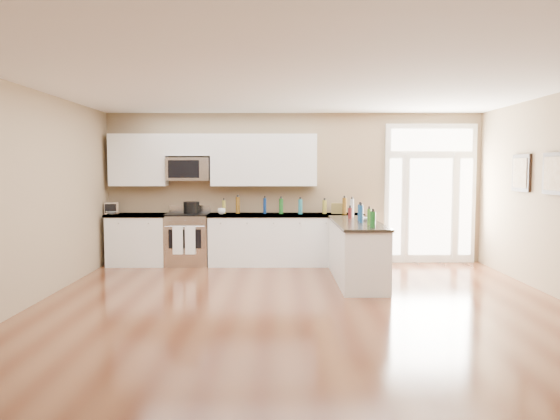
# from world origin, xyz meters

# --- Properties ---
(ground) EXTENTS (8.00, 8.00, 0.00)m
(ground) POSITION_xyz_m (0.00, 0.00, 0.00)
(ground) COLOR #572B18
(room_shell) EXTENTS (8.00, 8.00, 8.00)m
(room_shell) POSITION_xyz_m (0.00, 0.00, 1.71)
(room_shell) COLOR #947E5E
(room_shell) RESTS_ON ground
(back_cabinet_left) EXTENTS (1.10, 0.66, 0.94)m
(back_cabinet_left) POSITION_xyz_m (-2.87, 3.69, 0.44)
(back_cabinet_left) COLOR white
(back_cabinet_left) RESTS_ON ground
(back_cabinet_right) EXTENTS (2.85, 0.66, 0.94)m
(back_cabinet_right) POSITION_xyz_m (-0.16, 3.69, 0.44)
(back_cabinet_right) COLOR white
(back_cabinet_right) RESTS_ON ground
(peninsula_cabinet) EXTENTS (0.69, 2.32, 0.94)m
(peninsula_cabinet) POSITION_xyz_m (0.93, 2.24, 0.43)
(peninsula_cabinet) COLOR white
(peninsula_cabinet) RESTS_ON ground
(upper_cabinet_left) EXTENTS (1.04, 0.33, 0.95)m
(upper_cabinet_left) POSITION_xyz_m (-2.88, 3.83, 1.93)
(upper_cabinet_left) COLOR white
(upper_cabinet_left) RESTS_ON room_shell
(upper_cabinet_right) EXTENTS (1.94, 0.33, 0.95)m
(upper_cabinet_right) POSITION_xyz_m (-0.57, 3.83, 1.93)
(upper_cabinet_right) COLOR white
(upper_cabinet_right) RESTS_ON room_shell
(upper_cabinet_short) EXTENTS (0.82, 0.33, 0.40)m
(upper_cabinet_short) POSITION_xyz_m (-1.95, 3.83, 2.20)
(upper_cabinet_short) COLOR white
(upper_cabinet_short) RESTS_ON room_shell
(microwave) EXTENTS (0.78, 0.41, 0.42)m
(microwave) POSITION_xyz_m (-1.95, 3.80, 1.76)
(microwave) COLOR silver
(microwave) RESTS_ON room_shell
(entry_door) EXTENTS (1.70, 0.10, 2.60)m
(entry_door) POSITION_xyz_m (2.55, 3.95, 1.30)
(entry_door) COLOR white
(entry_door) RESTS_ON ground
(wall_art_near) EXTENTS (0.05, 0.58, 0.58)m
(wall_art_near) POSITION_xyz_m (3.47, 2.20, 1.70)
(wall_art_near) COLOR black
(wall_art_near) RESTS_ON room_shell
(wall_art_far) EXTENTS (0.05, 0.58, 0.58)m
(wall_art_far) POSITION_xyz_m (3.47, 1.20, 1.70)
(wall_art_far) COLOR black
(wall_art_far) RESTS_ON room_shell
(kitchen_range) EXTENTS (0.78, 0.69, 1.08)m
(kitchen_range) POSITION_xyz_m (-1.96, 3.69, 0.48)
(kitchen_range) COLOR silver
(kitchen_range) RESTS_ON ground
(stockpot) EXTENTS (0.32, 0.32, 0.23)m
(stockpot) POSITION_xyz_m (-1.90, 3.73, 1.06)
(stockpot) COLOR black
(stockpot) RESTS_ON kitchen_range
(toaster_oven) EXTENTS (0.27, 0.22, 0.22)m
(toaster_oven) POSITION_xyz_m (-3.35, 3.73, 1.05)
(toaster_oven) COLOR silver
(toaster_oven) RESTS_ON back_cabinet_left
(cardboard_box) EXTENTS (0.28, 0.23, 0.19)m
(cardboard_box) POSITION_xyz_m (0.81, 3.78, 1.04)
(cardboard_box) COLOR brown
(cardboard_box) RESTS_ON back_cabinet_right
(bowl_left) EXTENTS (0.28, 0.28, 0.05)m
(bowl_left) POSITION_xyz_m (-3.35, 3.69, 0.97)
(bowl_left) COLOR white
(bowl_left) RESTS_ON back_cabinet_left
(bowl_peninsula) EXTENTS (0.16, 0.16, 0.05)m
(bowl_peninsula) POSITION_xyz_m (1.08, 2.42, 0.96)
(bowl_peninsula) COLOR white
(bowl_peninsula) RESTS_ON peninsula_cabinet
(cup_counter) EXTENTS (0.14, 0.14, 0.11)m
(cup_counter) POSITION_xyz_m (-1.33, 3.62, 0.99)
(cup_counter) COLOR white
(cup_counter) RESTS_ON back_cabinet_right
(counter_bottles) EXTENTS (2.40, 2.46, 0.31)m
(counter_bottles) POSITION_xyz_m (0.33, 3.09, 1.07)
(counter_bottles) COLOR #19591E
(counter_bottles) RESTS_ON back_cabinet_right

